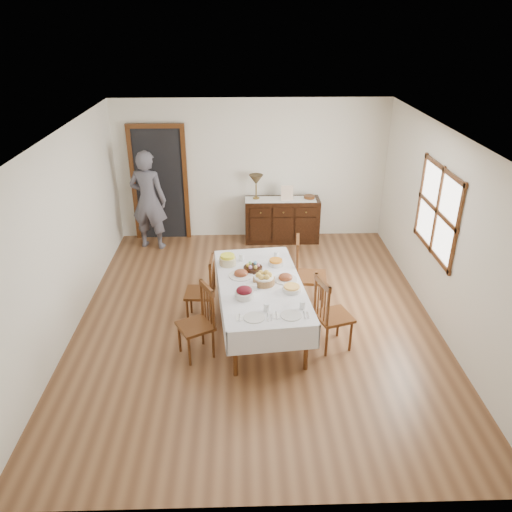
{
  "coord_description": "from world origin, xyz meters",
  "views": [
    {
      "loc": [
        -0.18,
        -5.98,
        3.94
      ],
      "look_at": [
        0.0,
        0.1,
        0.95
      ],
      "focal_mm": 35.0,
      "sensor_mm": 36.0,
      "label": 1
    }
  ],
  "objects_px": {
    "chair_left_near": "(199,321)",
    "sideboard": "(282,220)",
    "chair_right_far": "(307,273)",
    "chair_right_near": "(330,313)",
    "table_lamp": "(256,180)",
    "person": "(148,197)",
    "dining_table": "(260,289)",
    "chair_left_far": "(203,289)"
  },
  "relations": [
    {
      "from": "table_lamp",
      "to": "chair_right_near",
      "type": "bearing_deg",
      "value": -76.22
    },
    {
      "from": "chair_left_near",
      "to": "person",
      "type": "relative_size",
      "value": 0.49
    },
    {
      "from": "person",
      "to": "table_lamp",
      "type": "xyz_separation_m",
      "value": [
        1.94,
        0.24,
        0.22
      ]
    },
    {
      "from": "chair_right_far",
      "to": "chair_left_near",
      "type": "bearing_deg",
      "value": 133.16
    },
    {
      "from": "dining_table",
      "to": "table_lamp",
      "type": "relative_size",
      "value": 4.86
    },
    {
      "from": "chair_right_far",
      "to": "person",
      "type": "xyz_separation_m",
      "value": [
        -2.6,
        2.17,
        0.42
      ]
    },
    {
      "from": "chair_left_far",
      "to": "person",
      "type": "bearing_deg",
      "value": -152.26
    },
    {
      "from": "chair_right_near",
      "to": "table_lamp",
      "type": "distance_m",
      "value": 3.58
    },
    {
      "from": "dining_table",
      "to": "chair_right_near",
      "type": "distance_m",
      "value": 0.97
    },
    {
      "from": "sideboard",
      "to": "table_lamp",
      "type": "xyz_separation_m",
      "value": [
        -0.49,
        0.03,
        0.77
      ]
    },
    {
      "from": "chair_right_far",
      "to": "table_lamp",
      "type": "height_order",
      "value": "table_lamp"
    },
    {
      "from": "chair_left_near",
      "to": "chair_left_far",
      "type": "height_order",
      "value": "chair_left_far"
    },
    {
      "from": "chair_left_far",
      "to": "person",
      "type": "height_order",
      "value": "person"
    },
    {
      "from": "sideboard",
      "to": "person",
      "type": "relative_size",
      "value": 0.71
    },
    {
      "from": "chair_left_near",
      "to": "chair_right_far",
      "type": "height_order",
      "value": "chair_right_far"
    },
    {
      "from": "dining_table",
      "to": "chair_right_far",
      "type": "relative_size",
      "value": 2.06
    },
    {
      "from": "chair_left_near",
      "to": "table_lamp",
      "type": "distance_m",
      "value": 3.67
    },
    {
      "from": "chair_left_near",
      "to": "chair_left_far",
      "type": "distance_m",
      "value": 0.79
    },
    {
      "from": "chair_right_near",
      "to": "sideboard",
      "type": "bearing_deg",
      "value": -11.52
    },
    {
      "from": "dining_table",
      "to": "chair_left_near",
      "type": "xyz_separation_m",
      "value": [
        -0.79,
        -0.5,
        -0.16
      ]
    },
    {
      "from": "chair_left_far",
      "to": "chair_right_far",
      "type": "relative_size",
      "value": 0.89
    },
    {
      "from": "dining_table",
      "to": "chair_right_far",
      "type": "xyz_separation_m",
      "value": [
        0.69,
        0.61,
        -0.1
      ]
    },
    {
      "from": "chair_right_far",
      "to": "table_lamp",
      "type": "bearing_deg",
      "value": 21.7
    },
    {
      "from": "chair_right_near",
      "to": "sideboard",
      "type": "relative_size",
      "value": 0.73
    },
    {
      "from": "dining_table",
      "to": "chair_left_far",
      "type": "distance_m",
      "value": 0.85
    },
    {
      "from": "chair_right_far",
      "to": "sideboard",
      "type": "height_order",
      "value": "chair_right_far"
    },
    {
      "from": "dining_table",
      "to": "person",
      "type": "height_order",
      "value": "person"
    },
    {
      "from": "chair_right_near",
      "to": "chair_right_far",
      "type": "relative_size",
      "value": 0.94
    },
    {
      "from": "dining_table",
      "to": "sideboard",
      "type": "xyz_separation_m",
      "value": [
        0.52,
        2.99,
        -0.23
      ]
    },
    {
      "from": "chair_left_near",
      "to": "chair_right_near",
      "type": "bearing_deg",
      "value": 65.11
    },
    {
      "from": "chair_right_far",
      "to": "dining_table",
      "type": "bearing_deg",
      "value": 137.6
    },
    {
      "from": "dining_table",
      "to": "chair_right_far",
      "type": "height_order",
      "value": "chair_right_far"
    },
    {
      "from": "chair_right_far",
      "to": "table_lamp",
      "type": "relative_size",
      "value": 2.35
    },
    {
      "from": "dining_table",
      "to": "person",
      "type": "bearing_deg",
      "value": 118.51
    },
    {
      "from": "sideboard",
      "to": "chair_right_near",
      "type": "bearing_deg",
      "value": -84.09
    },
    {
      "from": "chair_left_near",
      "to": "sideboard",
      "type": "height_order",
      "value": "chair_left_near"
    },
    {
      "from": "person",
      "to": "table_lamp",
      "type": "relative_size",
      "value": 4.21
    },
    {
      "from": "dining_table",
      "to": "chair_right_near",
      "type": "xyz_separation_m",
      "value": [
        0.87,
        -0.41,
        -0.13
      ]
    },
    {
      "from": "person",
      "to": "chair_left_near",
      "type": "bearing_deg",
      "value": 121.48
    },
    {
      "from": "table_lamp",
      "to": "dining_table",
      "type": "bearing_deg",
      "value": -90.6
    },
    {
      "from": "chair_right_near",
      "to": "table_lamp",
      "type": "relative_size",
      "value": 2.2
    },
    {
      "from": "chair_right_near",
      "to": "person",
      "type": "xyz_separation_m",
      "value": [
        -2.77,
        3.18,
        0.46
      ]
    }
  ]
}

